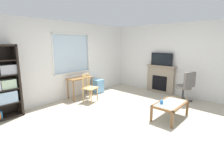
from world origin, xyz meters
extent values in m
cube|color=#B2A893|center=(0.00, 0.00, -0.01)|extent=(6.52, 5.91, 0.02)
cube|color=silver|center=(0.00, 2.46, 0.42)|extent=(5.52, 0.12, 0.84)
cube|color=silver|center=(0.00, 2.46, 2.37)|extent=(5.52, 0.12, 0.39)
cube|color=silver|center=(-1.68, 2.46, 1.51)|extent=(2.17, 0.12, 1.33)
cube|color=silver|center=(1.80, 2.46, 1.51)|extent=(1.93, 0.12, 1.33)
cube|color=silver|center=(0.12, 2.47, 1.51)|extent=(1.43, 0.02, 1.33)
cube|color=white|center=(0.12, 2.40, 0.86)|extent=(1.49, 0.06, 0.03)
cube|color=white|center=(0.12, 2.40, 2.16)|extent=(1.49, 0.06, 0.03)
cube|color=white|center=(-0.59, 2.40, 1.51)|extent=(0.03, 0.06, 1.33)
cube|color=white|center=(0.84, 2.40, 1.51)|extent=(0.03, 0.06, 1.33)
cube|color=silver|center=(2.82, 0.00, 1.28)|extent=(0.12, 5.11, 2.56)
cube|color=black|center=(-1.72, 2.21, 0.92)|extent=(0.05, 0.38, 1.84)
cube|color=black|center=(-2.15, 2.21, 0.03)|extent=(0.90, 0.38, 0.05)
cube|color=black|center=(-2.15, 2.21, 0.38)|extent=(0.85, 0.36, 0.02)
cube|color=#9EBCDB|center=(-2.15, 2.20, 0.54)|extent=(0.70, 0.29, 0.29)
cube|color=#B7D6B2|center=(-1.96, 2.20, 0.87)|extent=(0.33, 0.27, 0.23)
cube|color=#B2B2BC|center=(-1.93, 2.20, 1.23)|extent=(0.36, 0.28, 0.23)
cube|color=#286BB2|center=(-2.20, 2.19, 0.14)|extent=(0.03, 0.22, 0.19)
cube|color=brown|center=(0.20, 2.11, 0.70)|extent=(0.88, 0.42, 0.03)
cylinder|color=brown|center=(-0.19, 1.95, 0.34)|extent=(0.04, 0.04, 0.68)
cylinder|color=brown|center=(0.58, 1.95, 0.34)|extent=(0.04, 0.04, 0.68)
cylinder|color=brown|center=(-0.19, 2.27, 0.34)|extent=(0.04, 0.04, 0.68)
cylinder|color=brown|center=(0.58, 2.27, 0.34)|extent=(0.04, 0.04, 0.68)
cube|color=tan|center=(0.17, 1.56, 0.45)|extent=(0.50, 0.49, 0.04)
cylinder|color=tan|center=(0.04, 1.36, 0.22)|extent=(0.04, 0.04, 0.43)
cylinder|color=tan|center=(0.37, 1.44, 0.22)|extent=(0.04, 0.04, 0.43)
cylinder|color=tan|center=(-0.03, 1.67, 0.22)|extent=(0.04, 0.04, 0.43)
cylinder|color=tan|center=(0.30, 1.75, 0.22)|extent=(0.04, 0.04, 0.43)
cylinder|color=tan|center=(-0.03, 1.67, 0.68)|extent=(0.04, 0.04, 0.45)
cylinder|color=tan|center=(0.30, 1.75, 0.68)|extent=(0.04, 0.04, 0.45)
cube|color=tan|center=(0.13, 1.71, 0.87)|extent=(0.36, 0.12, 0.06)
cylinder|color=tan|center=(0.03, 1.69, 0.65)|extent=(0.02, 0.02, 0.35)
cylinder|color=tan|center=(0.13, 1.71, 0.65)|extent=(0.02, 0.02, 0.35)
cylinder|color=tan|center=(0.23, 1.74, 0.65)|extent=(0.02, 0.02, 0.35)
cube|color=#72ADDB|center=(1.04, 2.16, 0.25)|extent=(0.35, 0.40, 0.50)
cube|color=gray|center=(2.67, 0.37, 0.50)|extent=(0.18, 1.05, 1.01)
cube|color=black|center=(2.58, 0.37, 0.38)|extent=(0.03, 0.58, 0.55)
cube|color=gray|center=(2.65, 0.37, 1.03)|extent=(0.26, 1.15, 0.04)
cube|color=black|center=(2.65, 0.37, 1.28)|extent=(0.05, 0.82, 0.46)
cube|color=black|center=(2.62, 0.37, 1.28)|extent=(0.01, 0.77, 0.41)
cylinder|color=slate|center=(2.21, -0.65, 0.48)|extent=(0.48, 0.48, 0.09)
cube|color=slate|center=(2.12, -0.85, 0.76)|extent=(0.39, 0.25, 0.48)
cylinder|color=#38383D|center=(2.21, -0.65, 0.24)|extent=(0.06, 0.06, 0.42)
cube|color=#38383D|center=(2.09, -0.59, 0.03)|extent=(0.27, 0.15, 0.03)
cylinder|color=#38383D|center=(1.96, -0.53, 0.03)|extent=(0.05, 0.05, 0.05)
cube|color=#38383D|center=(2.11, -0.75, 0.03)|extent=(0.22, 0.23, 0.03)
cylinder|color=#38383D|center=(2.02, -0.86, 0.03)|extent=(0.05, 0.05, 0.05)
cube|color=#38383D|center=(2.28, -0.78, 0.03)|extent=(0.16, 0.26, 0.03)
cylinder|color=#38383D|center=(2.34, -0.90, 0.03)|extent=(0.05, 0.05, 0.05)
cube|color=#38383D|center=(2.35, -0.63, 0.03)|extent=(0.28, 0.08, 0.03)
cylinder|color=#38383D|center=(2.49, -0.60, 0.03)|extent=(0.05, 0.05, 0.05)
cube|color=#38383D|center=(2.23, -0.52, 0.03)|extent=(0.07, 0.28, 0.03)
cylinder|color=#38383D|center=(2.25, -0.38, 0.03)|extent=(0.05, 0.05, 0.05)
cube|color=#8C9E99|center=(0.71, -0.88, 0.39)|extent=(0.92, 0.47, 0.02)
cube|color=brown|center=(0.71, -1.14, 0.38)|extent=(1.02, 0.05, 0.05)
cube|color=brown|center=(0.71, -0.62, 0.38)|extent=(1.02, 0.05, 0.05)
cube|color=brown|center=(0.23, -0.88, 0.38)|extent=(0.05, 0.57, 0.05)
cube|color=brown|center=(1.20, -0.88, 0.38)|extent=(0.05, 0.57, 0.05)
cube|color=brown|center=(0.23, -1.14, 0.18)|extent=(0.05, 0.05, 0.35)
cube|color=brown|center=(1.20, -1.14, 0.18)|extent=(0.05, 0.05, 0.35)
cube|color=brown|center=(0.23, -0.62, 0.18)|extent=(0.05, 0.05, 0.35)
cube|color=brown|center=(1.20, -0.62, 0.18)|extent=(0.05, 0.05, 0.35)
cylinder|color=#337FD6|center=(0.50, -0.74, 0.45)|extent=(0.07, 0.07, 0.09)
camera|label=1|loc=(-3.24, -2.50, 1.87)|focal=27.12mm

